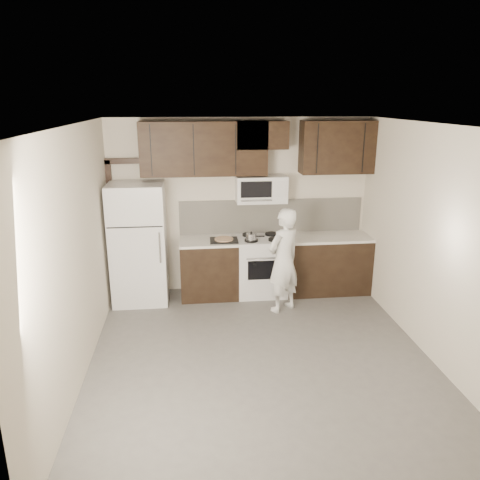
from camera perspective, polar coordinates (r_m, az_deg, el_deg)
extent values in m
plane|color=#555350|center=(5.74, 2.53, -14.23)|extent=(4.50, 4.50, 0.00)
plane|color=beige|center=(7.32, -0.01, 4.16)|extent=(4.00, 0.00, 4.00)
plane|color=white|center=(4.92, 2.95, 13.81)|extent=(4.50, 4.50, 0.00)
cube|color=black|center=(7.25, -3.79, -3.56)|extent=(0.87, 0.62, 0.87)
cube|color=black|center=(7.55, 10.43, -2.97)|extent=(1.32, 0.62, 0.87)
cube|color=white|center=(7.10, -3.86, -0.12)|extent=(0.87, 0.64, 0.04)
cube|color=white|center=(7.41, 10.62, 0.34)|extent=(1.32, 0.64, 0.04)
cube|color=silver|center=(7.32, 2.60, -3.25)|extent=(0.76, 0.62, 0.89)
cube|color=silver|center=(7.18, 2.65, 0.17)|extent=(0.76, 0.62, 0.02)
cube|color=black|center=(7.02, 2.98, -3.67)|extent=(0.50, 0.01, 0.30)
cylinder|color=silver|center=(6.92, 3.06, -2.22)|extent=(0.55, 0.02, 0.02)
cylinder|color=black|center=(7.00, 1.38, -0.03)|extent=(0.20, 0.20, 0.03)
cylinder|color=black|center=(7.06, 4.28, 0.06)|extent=(0.20, 0.20, 0.03)
cylinder|color=black|center=(7.29, 1.07, 0.65)|extent=(0.20, 0.20, 0.03)
cylinder|color=black|center=(7.34, 3.86, 0.73)|extent=(0.20, 0.20, 0.03)
cube|color=beige|center=(7.42, 3.85, 2.94)|extent=(2.90, 0.02, 0.54)
cube|color=black|center=(6.96, -4.43, 11.04)|extent=(1.85, 0.35, 0.78)
cube|color=black|center=(7.31, 11.74, 11.02)|extent=(1.10, 0.35, 0.78)
cube|color=black|center=(7.03, 2.65, 12.68)|extent=(0.76, 0.35, 0.40)
cube|color=silver|center=(7.12, 2.58, 6.24)|extent=(0.76, 0.38, 0.40)
cube|color=black|center=(6.91, 2.01, 6.17)|extent=(0.46, 0.01, 0.24)
cube|color=silver|center=(6.97, 4.96, 6.21)|extent=(0.18, 0.01, 0.24)
cylinder|color=silver|center=(6.91, 2.02, 4.83)|extent=(0.46, 0.02, 0.02)
cube|color=silver|center=(7.09, -12.23, -0.42)|extent=(0.80, 0.72, 1.80)
cube|color=black|center=(6.65, -12.71, 1.53)|extent=(0.77, 0.01, 0.02)
cylinder|color=silver|center=(6.68, -9.76, -0.91)|extent=(0.03, 0.03, 0.45)
cube|color=black|center=(7.41, -15.22, 1.32)|extent=(0.08, 0.08, 2.10)
cube|color=black|center=(7.18, -14.18, 9.32)|extent=(0.50, 0.08, 0.08)
cylinder|color=silver|center=(6.99, 1.38, 0.33)|extent=(0.16, 0.16, 0.12)
sphere|color=black|center=(6.97, 1.39, 0.93)|extent=(0.03, 0.03, 0.03)
cylinder|color=black|center=(6.98, 2.39, 0.46)|extent=(0.15, 0.04, 0.02)
cube|color=black|center=(7.02, -1.98, -0.04)|extent=(0.43, 0.32, 0.02)
cylinder|color=tan|center=(7.01, -1.98, 0.13)|extent=(0.29, 0.29, 0.02)
imported|color=white|center=(6.66, 5.33, -2.50)|extent=(0.66, 0.61, 1.52)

